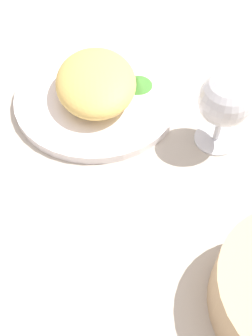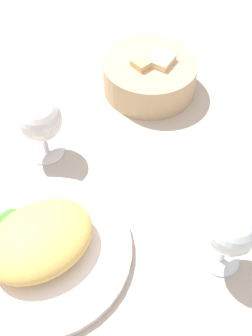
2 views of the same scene
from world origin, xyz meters
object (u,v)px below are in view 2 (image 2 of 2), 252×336
(bread_basket, at_px, (150,76))
(wine_glass_near, at_px, (231,232))
(plate, at_px, (43,250))
(wine_glass_far, at_px, (40,122))

(bread_basket, xyz_separation_m, wine_glass_near, (-0.02, -0.42, 0.05))
(plate, height_order, wine_glass_far, wine_glass_far)
(plate, height_order, wine_glass_near, wine_glass_near)
(wine_glass_near, distance_m, wine_glass_far, 0.37)
(wine_glass_near, bearing_deg, bread_basket, 87.30)
(plate, xyz_separation_m, wine_glass_near, (0.26, -0.09, 0.08))
(bread_basket, height_order, wine_glass_near, wine_glass_near)
(wine_glass_near, bearing_deg, plate, 161.07)
(bread_basket, relative_size, wine_glass_near, 1.52)
(plate, height_order, bread_basket, bread_basket)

